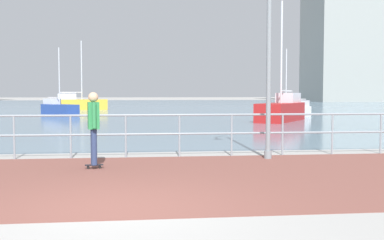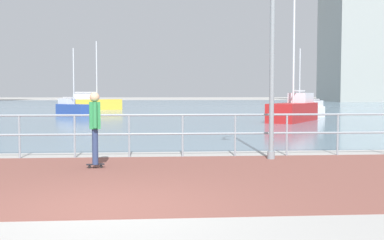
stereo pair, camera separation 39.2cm
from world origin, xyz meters
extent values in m
plane|color=#ADAAA5|center=(0.00, 40.00, 0.00)|extent=(220.00, 220.00, 0.00)
cube|color=brown|center=(0.00, 2.47, 0.00)|extent=(28.00, 6.04, 0.01)
cube|color=#6B899E|center=(0.00, 50.49, 0.00)|extent=(180.00, 88.00, 0.00)
cylinder|color=#8C99A3|center=(-2.80, 5.49, 0.55)|extent=(0.05, 0.05, 1.10)
cylinder|color=#8C99A3|center=(-1.40, 5.49, 0.55)|extent=(0.05, 0.05, 1.10)
cylinder|color=#8C99A3|center=(0.00, 5.49, 0.55)|extent=(0.05, 0.05, 1.10)
cylinder|color=#8C99A3|center=(1.40, 5.49, 0.55)|extent=(0.05, 0.05, 1.10)
cylinder|color=#8C99A3|center=(2.80, 5.49, 0.55)|extent=(0.05, 0.05, 1.10)
cylinder|color=#8C99A3|center=(4.20, 5.49, 0.55)|extent=(0.05, 0.05, 1.10)
cylinder|color=#8C99A3|center=(5.60, 5.49, 0.55)|extent=(0.05, 0.05, 1.10)
cylinder|color=#8C99A3|center=(0.00, 5.49, 1.10)|extent=(25.20, 0.06, 0.06)
cylinder|color=#8C99A3|center=(0.00, 5.49, 0.61)|extent=(25.20, 0.06, 0.06)
cylinder|color=gray|center=(3.63, 4.89, 0.10)|extent=(0.19, 0.19, 0.20)
cylinder|color=gray|center=(3.63, 4.89, 2.57)|extent=(0.12, 0.12, 5.13)
cylinder|color=black|center=(-0.78, 3.74, 0.03)|extent=(0.06, 0.04, 0.06)
cylinder|color=black|center=(-0.79, 3.81, 0.03)|extent=(0.06, 0.04, 0.06)
cylinder|color=black|center=(-0.52, 3.77, 0.03)|extent=(0.06, 0.04, 0.06)
cylinder|color=black|center=(-0.54, 3.85, 0.03)|extent=(0.06, 0.04, 0.06)
cube|color=black|center=(-0.66, 3.79, 0.08)|extent=(0.41, 0.17, 0.02)
cylinder|color=navy|center=(-0.64, 3.71, 0.49)|extent=(0.15, 0.15, 0.80)
cylinder|color=navy|center=(-0.67, 3.87, 0.49)|extent=(0.15, 0.15, 0.80)
cube|color=#2D8C4C|center=(-0.66, 3.79, 1.18)|extent=(0.29, 0.37, 0.59)
cylinder|color=#2D8C4C|center=(-0.62, 3.57, 1.20)|extent=(0.10, 0.10, 0.56)
cylinder|color=#2D8C4C|center=(-0.69, 4.02, 1.20)|extent=(0.10, 0.10, 0.56)
sphere|color=#DBAD89|center=(-0.66, 3.79, 1.59)|extent=(0.22, 0.22, 0.22)
cube|color=white|center=(10.79, 25.62, 0.36)|extent=(3.13, 3.16, 0.73)
cube|color=silver|center=(11.50, 24.89, 0.93)|extent=(1.38, 1.39, 0.40)
cylinder|color=silver|center=(10.79, 25.62, 2.75)|extent=(0.08, 0.08, 4.05)
cylinder|color=silver|center=(11.31, 25.08, 1.21)|extent=(1.12, 1.14, 0.06)
cube|color=#284799|center=(-5.65, 29.78, 0.39)|extent=(3.23, 3.46, 0.78)
cube|color=silver|center=(-6.37, 30.60, 0.99)|extent=(1.45, 1.50, 0.43)
cylinder|color=silver|center=(-5.65, 29.78, 2.93)|extent=(0.09, 0.09, 4.31)
cylinder|color=silver|center=(-6.18, 30.38, 1.29)|extent=(1.12, 1.27, 0.07)
cube|color=#B21E1E|center=(8.63, 19.89, 0.53)|extent=(4.09, 4.97, 1.07)
cube|color=silver|center=(9.48, 21.12, 1.36)|extent=(1.90, 2.09, 0.59)
cylinder|color=silver|center=(8.63, 19.89, 4.03)|extent=(0.12, 0.12, 5.93)
cylinder|color=silver|center=(9.25, 20.79, 1.78)|extent=(1.35, 1.90, 0.09)
cube|color=gold|center=(-5.11, 39.29, 0.51)|extent=(4.92, 2.39, 1.01)
cube|color=silver|center=(-6.50, 39.00, 1.29)|extent=(1.87, 1.35, 0.56)
cylinder|color=silver|center=(-5.11, 39.29, 3.82)|extent=(0.11, 0.11, 5.62)
cylinder|color=silver|center=(-6.13, 39.07, 1.69)|extent=(2.10, 0.52, 0.09)
cube|color=#939993|center=(39.32, 76.70, 17.32)|extent=(14.84, 12.12, 34.64)
camera|label=1|loc=(0.34, -6.71, 1.70)|focal=43.68mm
camera|label=2|loc=(0.73, -6.74, 1.70)|focal=43.68mm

